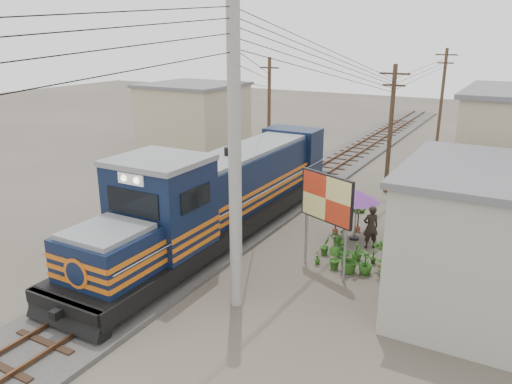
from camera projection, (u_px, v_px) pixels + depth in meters
The scene contains 14 objects.
ground at pixel (163, 274), 18.46m from camera, with size 120.00×120.00×0.00m, color #473F35.
ballast at pixel (282, 198), 26.77m from camera, with size 3.60×70.00×0.16m, color #595651.
track at pixel (282, 195), 26.71m from camera, with size 1.15×70.00×0.12m.
locomotive at pixel (221, 197), 21.29m from camera, with size 3.16×17.20×4.26m.
utility_pole_main at pixel (235, 156), 14.91m from camera, with size 0.40×0.40×10.00m.
wooden_pole_mid at pixel (391, 127), 26.93m from camera, with size 1.60×0.24×7.00m.
wooden_pole_far at pixel (442, 96), 38.38m from camera, with size 1.60×0.24×7.50m.
wooden_pole_left at pixel (269, 106), 34.66m from camera, with size 1.60×0.24×7.00m.
power_lines at pixel (268, 54), 23.32m from camera, with size 9.65×19.00×3.30m.
shophouse_left at pixel (194, 120), 35.63m from camera, with size 6.30×6.30×5.20m.
billboard at pixel (326, 201), 17.82m from camera, with size 2.29×1.07×3.77m.
market_umbrella at pixel (357, 196), 21.00m from camera, with size 2.37×2.37×2.23m.
vendor at pixel (371, 227), 20.46m from camera, with size 0.67×0.44×1.84m, color black.
plant_nursery at pixel (353, 255), 19.00m from camera, with size 3.11×3.15×1.05m.
Camera 1 is at (11.12, -12.90, 8.47)m, focal length 35.00 mm.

